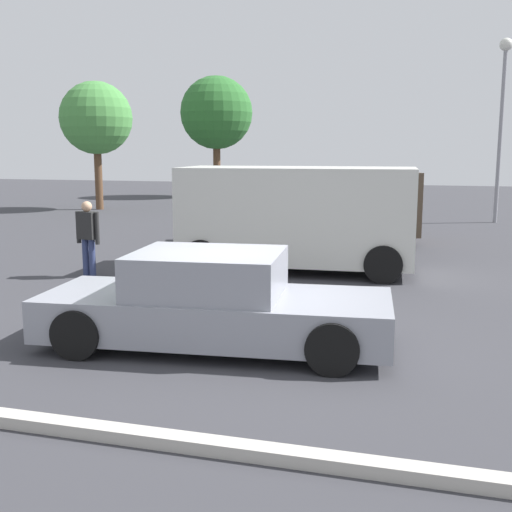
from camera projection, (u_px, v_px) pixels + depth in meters
ground_plane at (234, 343)px, 8.55m from camera, size 80.00×80.00×0.00m
sedan_foreground at (214, 304)px, 8.30m from camera, size 4.73×2.17×1.28m
dog at (95, 298)px, 9.95m from camera, size 0.33×0.59×0.43m
van_white at (297, 216)px, 13.43m from camera, size 5.03×2.38×2.23m
suv_dark at (325, 204)px, 17.51m from camera, size 5.31×3.43×1.99m
pedestrian at (88, 232)px, 12.82m from camera, size 0.56×0.30×1.57m
parking_curb at (132, 435)px, 5.65m from camera, size 9.32×0.20×0.12m
light_post_near at (503, 99)px, 21.85m from camera, size 0.44×0.44×6.39m
tree_back_left at (96, 118)px, 26.85m from camera, size 3.10×3.10×5.49m
tree_back_center at (216, 113)px, 34.04m from camera, size 3.94×3.94×6.54m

